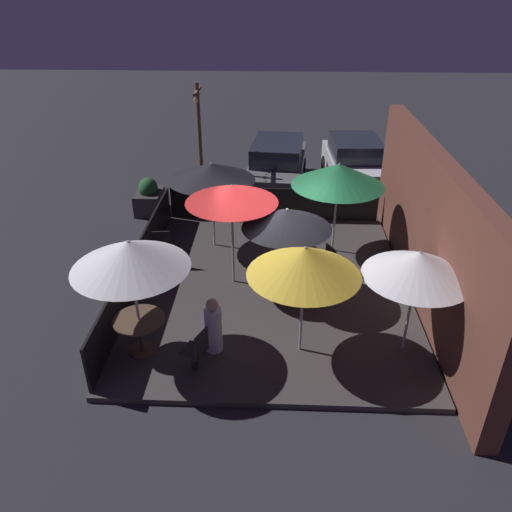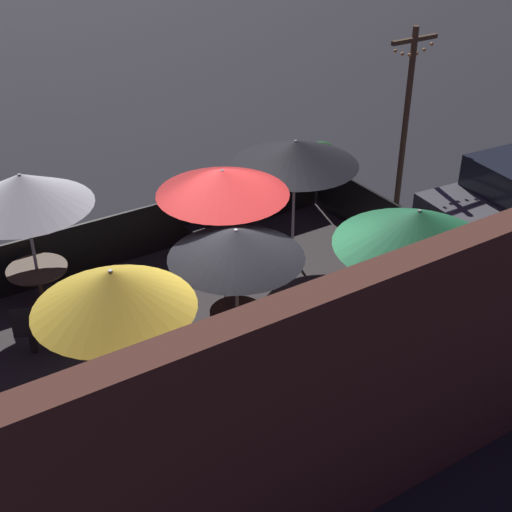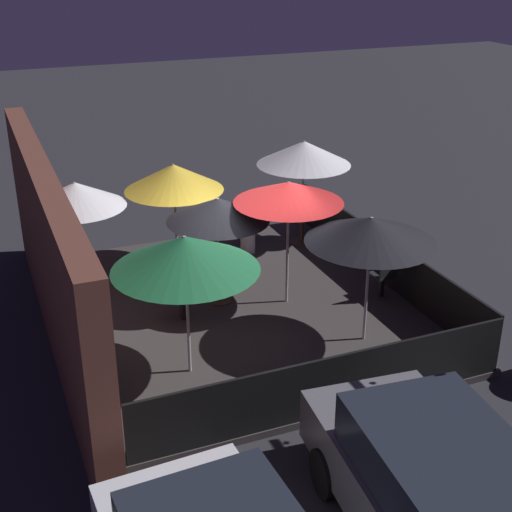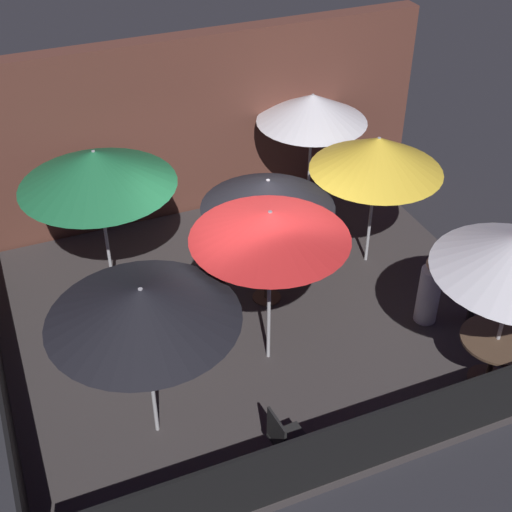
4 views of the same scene
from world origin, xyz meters
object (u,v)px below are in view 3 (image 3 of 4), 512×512
object	(u,v)px
patio_chair_2	(247,221)
parked_car_0	(442,501)
patio_umbrella_0	(218,210)
patio_umbrella_5	(76,195)
patio_umbrella_6	(185,253)
patio_umbrella_4	(174,177)
patio_chair_0	(384,274)
patron_0	(248,230)
patio_chair_1	(179,295)
patio_umbrella_1	(304,153)
patio_umbrella_2	(289,192)
dining_table_0	(219,273)
dining_table_1	(302,218)
patio_umbrella_3	(371,230)

from	to	relation	value
patio_chair_2	parked_car_0	bearing A→B (deg)	-73.80
patio_umbrella_0	patio_umbrella_5	bearing A→B (deg)	51.46
patio_umbrella_6	patio_chair_2	xyz separation A→B (m)	(4.65, -2.82, -1.57)
patio_umbrella_4	patio_chair_2	xyz separation A→B (m)	(0.68, -1.85, -1.45)
patio_chair_0	patron_0	bearing A→B (deg)	23.52
patio_umbrella_4	patio_umbrella_5	xyz separation A→B (m)	(-0.10, 1.97, -0.08)
parked_car_0	patio_chair_1	bearing A→B (deg)	15.66
patio_umbrella_1	patio_chair_1	bearing A→B (deg)	124.56
patio_chair_0	patio_umbrella_6	bearing A→B (deg)	99.21
patio_umbrella_2	dining_table_0	size ratio (longest dim) A/B	3.02
patio_umbrella_2	dining_table_0	distance (m)	2.04
dining_table_1	patio_chair_1	bearing A→B (deg)	124.56
patio_chair_2	parked_car_0	size ratio (longest dim) A/B	0.20
patio_chair_0	patio_chair_2	world-z (taller)	patio_chair_0
patio_umbrella_6	dining_table_1	distance (m)	5.90
patio_umbrella_2	patio_umbrella_4	distance (m)	2.79
patio_umbrella_0	patio_umbrella_6	bearing A→B (deg)	149.11
patio_umbrella_4	patio_umbrella_1	bearing A→B (deg)	-86.91
patio_umbrella_6	patio_chair_1	world-z (taller)	patio_umbrella_6
dining_table_1	patio_chair_1	xyz separation A→B (m)	(-2.49, 3.62, -0.07)
patio_umbrella_5	patio_umbrella_6	world-z (taller)	patio_umbrella_6
dining_table_0	patio_chair_0	world-z (taller)	patio_chair_0
patio_umbrella_1	parked_car_0	distance (m)	9.15
patio_umbrella_1	dining_table_0	size ratio (longest dim) A/B	2.98
patio_chair_0	patio_umbrella_4	bearing A→B (deg)	43.06
patio_umbrella_0	patio_chair_0	size ratio (longest dim) A/B	2.26
patio_umbrella_3	patio_umbrella_4	bearing A→B (deg)	26.89
patio_umbrella_5	parked_car_0	bearing A→B (deg)	-163.80
patio_umbrella_5	patio_chair_0	world-z (taller)	patio_umbrella_5
patio_umbrella_4	patio_chair_0	bearing A→B (deg)	-132.24
patio_umbrella_0	dining_table_0	world-z (taller)	patio_umbrella_0
patio_umbrella_5	dining_table_0	bearing A→B (deg)	-128.54
patio_umbrella_2	patio_umbrella_1	bearing A→B (deg)	-31.10
patio_umbrella_0	patron_0	size ratio (longest dim) A/B	1.81
patio_umbrella_0	patio_chair_0	xyz separation A→B (m)	(-1.05, -2.95, -1.36)
patio_chair_2	dining_table_1	bearing A→B (deg)	0.00
patio_umbrella_3	parked_car_0	world-z (taller)	patio_umbrella_3
patron_0	patio_umbrella_3	bearing A→B (deg)	95.01
patio_umbrella_4	dining_table_1	world-z (taller)	patio_umbrella_4
patio_chair_1	dining_table_0	bearing A→B (deg)	0.00
patio_umbrella_4	patio_umbrella_3	bearing A→B (deg)	-153.11
patio_umbrella_2	patio_umbrella_4	world-z (taller)	patio_umbrella_2
patio_umbrella_4	patio_chair_0	world-z (taller)	patio_umbrella_4
patio_umbrella_3	dining_table_0	size ratio (longest dim) A/B	2.84
patio_umbrella_2	patron_0	bearing A→B (deg)	-4.05
patio_umbrella_5	patio_chair_0	distance (m)	6.07
parked_car_0	patio_umbrella_3	bearing A→B (deg)	-14.82
patio_chair_0	parked_car_0	size ratio (longest dim) A/B	0.21
patron_0	dining_table_1	bearing A→B (deg)	-177.40
patio_umbrella_5	parked_car_0	world-z (taller)	patio_umbrella_5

